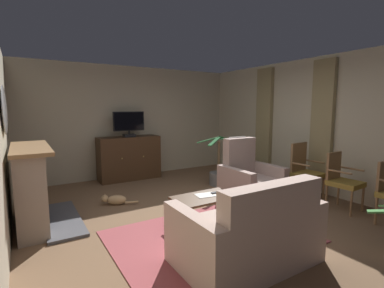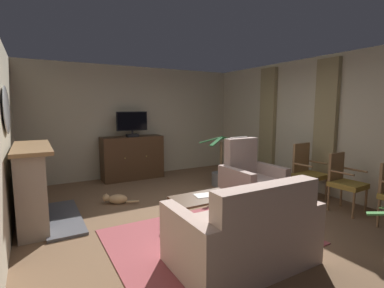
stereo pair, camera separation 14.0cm
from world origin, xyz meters
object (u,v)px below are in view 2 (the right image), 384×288
(side_chair_mid_row, at_px, (344,181))
(tv_remote, at_px, (215,193))
(potted_plant_small_fern_corner, at_px, (221,175))
(television, at_px, (132,123))
(potted_plant_tall_palm_by_window, at_px, (239,159))
(wall_mirror_oval, at_px, (6,110))
(coffee_table, at_px, (204,200))
(side_chair_beside_plant, at_px, (307,170))
(tv_cabinet, at_px, (132,158))
(folded_newspaper, at_px, (205,195))
(cat, at_px, (116,199))
(fireplace, at_px, (34,188))
(sofa_floral, at_px, (244,235))
(armchair_in_far_corner, at_px, (251,182))

(side_chair_mid_row, bearing_deg, tv_remote, 159.77)
(side_chair_mid_row, xyz_separation_m, potted_plant_small_fern_corner, (-0.84, 2.24, -0.29))
(television, height_order, potted_plant_tall_palm_by_window, television)
(wall_mirror_oval, distance_m, television, 2.94)
(tv_remote, bearing_deg, side_chair_mid_row, -20.83)
(coffee_table, distance_m, side_chair_beside_plant, 2.25)
(tv_cabinet, xyz_separation_m, side_chair_beside_plant, (2.31, -3.05, 0.05))
(folded_newspaper, xyz_separation_m, cat, (-0.93, 1.43, -0.32))
(fireplace, relative_size, side_chair_mid_row, 1.62)
(sofa_floral, relative_size, armchair_in_far_corner, 1.32)
(television, bearing_deg, potted_plant_small_fern_corner, -44.93)
(sofa_floral, bearing_deg, potted_plant_small_fern_corner, 59.03)
(tv_remote, relative_size, side_chair_beside_plant, 0.17)
(coffee_table, xyz_separation_m, sofa_floral, (-0.19, -1.13, -0.03))
(folded_newspaper, distance_m, sofa_floral, 1.19)
(side_chair_beside_plant, height_order, potted_plant_small_fern_corner, potted_plant_small_fern_corner)
(television, xyz_separation_m, side_chair_mid_row, (2.31, -3.71, -0.81))
(armchair_in_far_corner, xyz_separation_m, side_chair_mid_row, (0.98, -1.12, 0.16))
(wall_mirror_oval, height_order, side_chair_mid_row, wall_mirror_oval)
(coffee_table, distance_m, potted_plant_small_fern_corner, 2.09)
(tv_cabinet, xyz_separation_m, potted_plant_tall_palm_by_window, (2.10, -1.34, 0.00))
(television, xyz_separation_m, side_chair_beside_plant, (2.31, -3.00, -0.78))
(television, bearing_deg, fireplace, -138.53)
(potted_plant_small_fern_corner, bearing_deg, armchair_in_far_corner, -97.34)
(sofa_floral, distance_m, potted_plant_tall_palm_by_window, 3.62)
(wall_mirror_oval, relative_size, television, 1.37)
(television, relative_size, side_chair_mid_row, 0.76)
(side_chair_beside_plant, bearing_deg, folded_newspaper, 179.25)
(folded_newspaper, height_order, cat, folded_newspaper)
(television, xyz_separation_m, armchair_in_far_corner, (1.33, -2.59, -0.97))
(wall_mirror_oval, height_order, cat, wall_mirror_oval)
(television, distance_m, armchair_in_far_corner, 3.07)
(tv_remote, bearing_deg, tv_cabinet, 95.12)
(wall_mirror_oval, xyz_separation_m, side_chair_mid_row, (4.61, -1.90, -1.14))
(sofa_floral, bearing_deg, armchair_in_far_corner, 46.77)
(armchair_in_far_corner, bearing_deg, wall_mirror_oval, 167.91)
(folded_newspaper, xyz_separation_m, armchair_in_far_corner, (1.21, 0.38, -0.06))
(folded_newspaper, distance_m, side_chair_mid_row, 2.31)
(armchair_in_far_corner, bearing_deg, television, 117.23)
(tv_cabinet, bearing_deg, coffee_table, -88.69)
(side_chair_beside_plant, bearing_deg, armchair_in_far_corner, 157.21)
(cat, bearing_deg, television, 62.09)
(tv_cabinet, xyz_separation_m, potted_plant_small_fern_corner, (1.48, -1.52, -0.26))
(television, relative_size, side_chair_beside_plant, 0.70)
(television, xyz_separation_m, potted_plant_small_fern_corner, (1.48, -1.47, -1.09))
(fireplace, relative_size, television, 2.13)
(folded_newspaper, relative_size, side_chair_mid_row, 0.32)
(fireplace, height_order, sofa_floral, fireplace)
(television, bearing_deg, tv_remote, -84.17)
(coffee_table, height_order, tv_remote, tv_remote)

